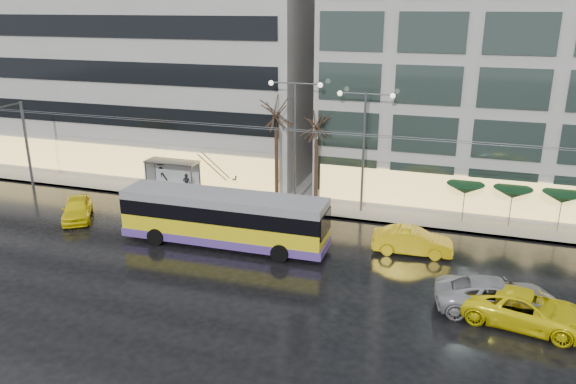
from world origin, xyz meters
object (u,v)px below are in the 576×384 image
at_px(street_lamp_near, 295,126).
at_px(taxi_a, 77,208).
at_px(bus_shelter, 169,168).
at_px(trolleybus, 224,220).

height_order(street_lamp_near, taxi_a, street_lamp_near).
bearing_deg(taxi_a, bus_shelter, 33.68).
distance_m(bus_shelter, taxi_a, 8.07).
xyz_separation_m(trolleybus, taxi_a, (-11.60, 0.85, -0.85)).
height_order(bus_shelter, taxi_a, bus_shelter).
xyz_separation_m(bus_shelter, street_lamp_near, (10.38, 0.11, 4.03)).
bearing_deg(taxi_a, trolleybus, -36.77).
xyz_separation_m(trolleybus, bus_shelter, (-8.38, 8.16, 0.34)).
bearing_deg(trolleybus, street_lamp_near, 76.41).
relative_size(trolleybus, taxi_a, 2.85).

